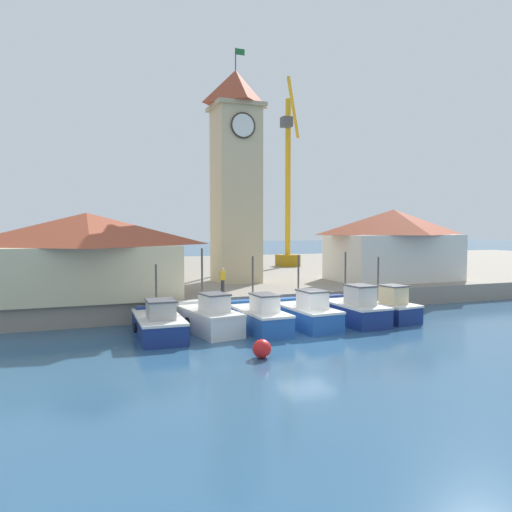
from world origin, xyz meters
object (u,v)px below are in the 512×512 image
(clock_tower, at_px, (236,172))
(port_crane_far, at_px, (288,199))
(fishing_boat_center, at_px, (352,310))
(fishing_boat_left_outer, at_px, (208,317))
(mooring_buoy, at_px, (262,349))
(warehouse_left, at_px, (87,254))
(fishing_boat_far_left, at_px, (158,323))
(fishing_boat_left_inner, at_px, (258,317))
(fishing_boat_mid_left, at_px, (304,314))
(fishing_boat_mid_right, at_px, (385,308))
(warehouse_right, at_px, (393,244))
(dock_worker_near_tower, at_px, (223,280))

(clock_tower, height_order, port_crane_far, port_crane_far)
(fishing_boat_center, relative_size, port_crane_far, 0.26)
(port_crane_far, bearing_deg, fishing_boat_left_outer, -123.01)
(fishing_boat_left_outer, bearing_deg, mooring_buoy, -82.88)
(warehouse_left, distance_m, port_crane_far, 26.88)
(fishing_boat_far_left, height_order, fishing_boat_left_inner, fishing_boat_left_inner)
(fishing_boat_far_left, distance_m, fishing_boat_left_inner, 5.10)
(port_crane_far, height_order, mooring_buoy, port_crane_far)
(fishing_boat_far_left, bearing_deg, fishing_boat_mid_left, -1.99)
(warehouse_left, xyz_separation_m, mooring_buoy, (6.29, -12.07, -3.38))
(fishing_boat_mid_right, relative_size, port_crane_far, 0.23)
(fishing_boat_mid_left, xyz_separation_m, port_crane_far, (9.79, 23.71, 7.54))
(fishing_boat_mid_left, bearing_deg, fishing_boat_far_left, 178.01)
(fishing_boat_left_outer, xyz_separation_m, fishing_boat_mid_right, (10.45, -0.43, -0.04))
(fishing_boat_far_left, xyz_separation_m, warehouse_left, (-3.00, 6.69, 3.10))
(fishing_boat_mid_right, xyz_separation_m, clock_tower, (-5.29, 11.29, 8.73))
(clock_tower, distance_m, warehouse_left, 12.96)
(fishing_boat_far_left, xyz_separation_m, mooring_buoy, (3.30, -5.38, -0.29))
(fishing_boat_left_inner, bearing_deg, fishing_boat_far_left, 177.42)
(fishing_boat_mid_right, bearing_deg, warehouse_left, 157.21)
(warehouse_left, bearing_deg, fishing_boat_mid_left, -32.91)
(fishing_boat_center, bearing_deg, fishing_boat_mid_right, 3.25)
(fishing_boat_far_left, relative_size, fishing_boat_center, 1.01)
(fishing_boat_center, height_order, fishing_boat_mid_right, fishing_boat_center)
(fishing_boat_mid_right, height_order, mooring_buoy, fishing_boat_mid_right)
(fishing_boat_far_left, height_order, clock_tower, clock_tower)
(fishing_boat_center, distance_m, warehouse_left, 15.66)
(fishing_boat_far_left, distance_m, fishing_boat_mid_left, 7.76)
(port_crane_far, xyz_separation_m, mooring_buoy, (-14.25, -28.82, -7.87))
(fishing_boat_left_inner, distance_m, port_crane_far, 27.79)
(port_crane_far, relative_size, mooring_buoy, 25.09)
(fishing_boat_far_left, distance_m, fishing_boat_left_outer, 2.61)
(fishing_boat_mid_left, height_order, warehouse_right, warehouse_right)
(warehouse_right, bearing_deg, fishing_boat_left_inner, -149.74)
(fishing_boat_mid_left, bearing_deg, dock_worker_near_tower, 118.20)
(fishing_boat_left_outer, xyz_separation_m, mooring_buoy, (0.72, -5.78, -0.34))
(fishing_boat_left_inner, distance_m, warehouse_left, 11.08)
(fishing_boat_center, xyz_separation_m, clock_tower, (-3.01, 11.42, 8.68))
(fishing_boat_far_left, relative_size, mooring_buoy, 6.64)
(fishing_boat_far_left, distance_m, port_crane_far, 30.24)
(fishing_boat_mid_left, distance_m, fishing_boat_mid_right, 5.27)
(mooring_buoy, bearing_deg, fishing_boat_mid_left, 48.91)
(fishing_boat_left_outer, xyz_separation_m, port_crane_far, (14.97, 23.05, 7.53))
(fishing_boat_left_inner, height_order, fishing_boat_mid_left, fishing_boat_mid_left)
(fishing_boat_mid_right, relative_size, clock_tower, 0.26)
(fishing_boat_far_left, bearing_deg, warehouse_right, 22.75)
(mooring_buoy, bearing_deg, clock_tower, 75.06)
(clock_tower, height_order, dock_worker_near_tower, clock_tower)
(fishing_boat_left_outer, relative_size, clock_tower, 0.31)
(fishing_boat_center, bearing_deg, dock_worker_near_tower, 137.85)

